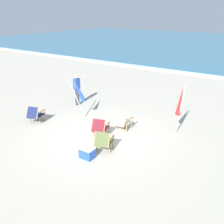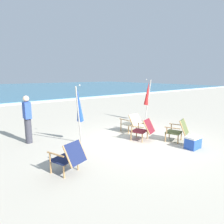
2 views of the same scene
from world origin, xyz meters
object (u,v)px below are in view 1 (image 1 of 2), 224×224
beach_chair_far_center (100,127)px  umbrella_furled_red (180,102)px  cooler_box (87,152)px  beach_chair_front_right (104,141)px  umbrella_furled_blue (79,91)px  beach_chair_front_left (35,114)px  beach_chair_back_left (122,121)px  person_near_chairs (77,90)px

beach_chair_far_center → umbrella_furled_red: bearing=39.2°
umbrella_furled_red → cooler_box: umbrella_furled_red is taller
beach_chair_front_right → umbrella_furled_blue: (-2.80, 1.90, 0.88)m
beach_chair_front_right → beach_chair_front_left: 4.02m
beach_chair_front_right → beach_chair_front_left: beach_chair_front_right is taller
beach_chair_front_right → beach_chair_front_left: bearing=175.6°
beach_chair_far_center → beach_chair_front_right: size_ratio=1.05×
beach_chair_front_right → beach_chair_far_center: bearing=133.5°
beach_chair_back_left → cooler_box: bearing=-85.0°
cooler_box → beach_chair_front_right: bearing=73.2°
umbrella_furled_blue → cooler_box: bearing=-44.7°
beach_chair_back_left → umbrella_furled_red: (2.04, 0.98, 0.97)m
umbrella_furled_red → beach_chair_front_left: bearing=-155.7°
beach_chair_far_center → beach_chair_front_left: size_ratio=1.00×
beach_chair_far_center → beach_chair_front_left: (-3.19, -0.55, 0.00)m
umbrella_furled_red → beach_chair_far_center: bearing=-140.8°
beach_chair_front_left → person_near_chairs: (-0.07, 2.85, 0.41)m
beach_chair_far_center → cooler_box: bearing=-68.0°
beach_chair_front_right → beach_chair_back_left: bearing=102.7°
beach_chair_back_left → umbrella_furled_red: 2.46m
beach_chair_front_right → person_near_chairs: 5.17m
beach_chair_front_right → person_near_chairs: size_ratio=0.52×
umbrella_furled_red → umbrella_furled_blue: bearing=-168.0°
beach_chair_front_right → cooler_box: (-0.20, -0.67, -0.23)m
beach_chair_far_center → beach_chair_front_right: (0.82, -0.86, 0.01)m
beach_chair_back_left → person_near_chairs: bearing=160.5°
cooler_box → beach_chair_front_left: bearing=165.6°
person_near_chairs → beach_chair_front_left: bearing=-88.6°
beach_chair_far_center → umbrella_furled_red: (2.43, 1.98, 0.96)m
umbrella_furled_blue → umbrella_furled_red: size_ratio=0.95×
umbrella_furled_blue → person_near_chairs: size_ratio=1.23×
beach_chair_far_center → person_near_chairs: person_near_chairs is taller
beach_chair_front_right → cooler_box: size_ratio=1.74×
umbrella_furled_red → person_near_chairs: (-5.69, 0.31, -0.55)m
umbrella_furled_blue → person_near_chairs: bearing=135.4°
beach_chair_far_center → cooler_box: 1.66m
person_near_chairs → umbrella_furled_blue: bearing=-44.6°
beach_chair_front_right → beach_chair_front_left: size_ratio=0.95×
beach_chair_front_left → umbrella_furled_red: (5.62, 2.54, 0.96)m
umbrella_furled_red → cooler_box: size_ratio=4.32×
beach_chair_front_left → umbrella_furled_blue: 2.18m
beach_chair_far_center → beach_chair_front_right: beach_chair_front_right is taller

